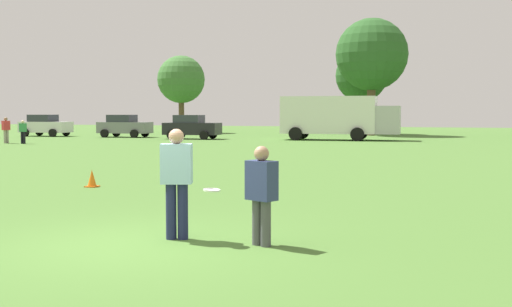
# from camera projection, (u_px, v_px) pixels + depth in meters

# --- Properties ---
(ground_plane) EXTENTS (154.11, 154.11, 0.00)m
(ground_plane) POSITION_uv_depth(u_px,v_px,m) (133.00, 245.00, 9.63)
(ground_plane) COLOR #47702D
(player_thrower) EXTENTS (0.55, 0.41, 1.79)m
(player_thrower) POSITION_uv_depth(u_px,v_px,m) (177.00, 177.00, 10.02)
(player_thrower) COLOR #1E234C
(player_thrower) RESTS_ON ground
(player_defender) EXTENTS (0.54, 0.44, 1.54)m
(player_defender) POSITION_uv_depth(u_px,v_px,m) (262.00, 190.00, 9.54)
(player_defender) COLOR #4C4C51
(player_defender) RESTS_ON ground
(frisbee) EXTENTS (0.27, 0.27, 0.05)m
(frisbee) POSITION_uv_depth(u_px,v_px,m) (212.00, 190.00, 9.66)
(frisbee) COLOR white
(traffic_cone) EXTENTS (0.32, 0.32, 0.48)m
(traffic_cone) POSITION_uv_depth(u_px,v_px,m) (92.00, 179.00, 17.06)
(traffic_cone) COLOR #D8590C
(traffic_cone) RESTS_ON ground
(parked_car_near_left) EXTENTS (4.27, 2.36, 1.82)m
(parked_car_near_left) POSITION_uv_depth(u_px,v_px,m) (45.00, 125.00, 52.27)
(parked_car_near_left) COLOR silver
(parked_car_near_left) RESTS_ON ground
(parked_car_mid_left) EXTENTS (4.27, 2.36, 1.82)m
(parked_car_mid_left) POSITION_uv_depth(u_px,v_px,m) (124.00, 126.00, 50.32)
(parked_car_mid_left) COLOR slate
(parked_car_mid_left) RESTS_ON ground
(parked_car_center) EXTENTS (4.27, 2.36, 1.82)m
(parked_car_center) POSITION_uv_depth(u_px,v_px,m) (191.00, 127.00, 46.99)
(parked_car_center) COLOR black
(parked_car_center) RESTS_ON ground
(box_truck) EXTENTS (8.60, 3.25, 3.18)m
(box_truck) POSITION_uv_depth(u_px,v_px,m) (337.00, 116.00, 45.17)
(box_truck) COLOR white
(box_truck) RESTS_ON ground
(bystander_sideline_watcher) EXTENTS (0.42, 0.53, 1.71)m
(bystander_sideline_watcher) POSITION_uv_depth(u_px,v_px,m) (6.00, 129.00, 40.59)
(bystander_sideline_watcher) COLOR gray
(bystander_sideline_watcher) RESTS_ON ground
(bystander_field_marshal) EXTENTS (0.46, 0.33, 1.53)m
(bystander_field_marshal) POSITION_uv_depth(u_px,v_px,m) (23.00, 130.00, 40.01)
(bystander_field_marshal) COLOR black
(bystander_field_marshal) RESTS_ON ground
(tree_west_oak) EXTENTS (4.63, 4.63, 7.52)m
(tree_west_oak) POSITION_uv_depth(u_px,v_px,m) (181.00, 80.00, 60.38)
(tree_west_oak) COLOR brown
(tree_west_oak) RESTS_ON ground
(tree_west_maple) EXTENTS (4.79, 4.79, 7.78)m
(tree_west_maple) POSITION_uv_depth(u_px,v_px,m) (361.00, 76.00, 57.36)
(tree_west_maple) COLOR brown
(tree_west_maple) RESTS_ON ground
(tree_center_elm) EXTENTS (6.24, 6.24, 10.13)m
(tree_center_elm) POSITION_uv_depth(u_px,v_px,m) (372.00, 55.00, 53.66)
(tree_center_elm) COLOR brown
(tree_center_elm) RESTS_ON ground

